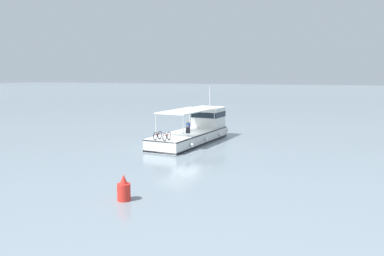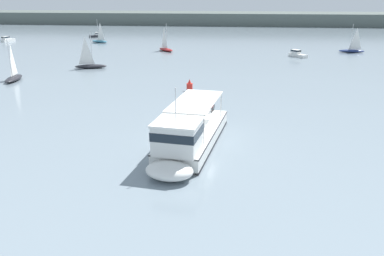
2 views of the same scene
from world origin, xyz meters
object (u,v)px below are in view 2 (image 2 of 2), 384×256
(motorboat_horizon_east, at_px, (297,54))
(sailboat_outer_anchorage, at_px, (90,65))
(motorboat_horizon_west, at_px, (7,39))
(ferry_main, at_px, (188,138))
(sailboat_far_right, at_px, (100,40))
(motorboat_far_left, at_px, (97,35))
(channel_buoy, at_px, (190,86))
(sailboat_off_bow, at_px, (352,50))
(sailboat_near_port, at_px, (14,77))
(sailboat_near_starboard, at_px, (166,48))

(motorboat_horizon_east, bearing_deg, sailboat_outer_anchorage, -153.68)
(sailboat_outer_anchorage, height_order, motorboat_horizon_west, sailboat_outer_anchorage)
(ferry_main, distance_m, sailboat_far_right, 71.31)
(ferry_main, distance_m, motorboat_far_left, 84.94)
(sailboat_outer_anchorage, distance_m, motorboat_horizon_west, 47.32)
(motorboat_far_left, relative_size, motorboat_horizon_east, 1.00)
(ferry_main, relative_size, motorboat_horizon_east, 3.58)
(ferry_main, bearing_deg, channel_buoy, 97.69)
(channel_buoy, bearing_deg, motorboat_horizon_east, 61.56)
(sailboat_far_right, relative_size, sailboat_off_bow, 1.00)
(ferry_main, relative_size, motorboat_horizon_west, 3.43)
(ferry_main, distance_m, sailboat_near_port, 33.46)
(sailboat_far_right, height_order, sailboat_outer_anchorage, same)
(ferry_main, bearing_deg, sailboat_outer_anchorage, 122.25)
(ferry_main, relative_size, sailboat_off_bow, 2.41)
(sailboat_near_starboard, height_order, sailboat_near_port, same)
(sailboat_near_starboard, xyz_separation_m, sailboat_near_port, (-14.09, -30.93, 0.00))
(sailboat_far_right, height_order, sailboat_off_bow, same)
(sailboat_far_right, distance_m, sailboat_outer_anchorage, 35.10)
(motorboat_far_left, bearing_deg, motorboat_horizon_east, -31.04)
(sailboat_outer_anchorage, distance_m, sailboat_off_bow, 50.19)
(motorboat_far_left, xyz_separation_m, sailboat_outer_anchorage, (16.31, -45.90, -0.00))
(sailboat_off_bow, bearing_deg, motorboat_horizon_east, -147.27)
(motorboat_far_left, relative_size, channel_buoy, 2.61)
(sailboat_near_starboard, bearing_deg, sailboat_far_right, 145.97)
(motorboat_far_left, bearing_deg, sailboat_near_starboard, -46.35)
(ferry_main, bearing_deg, sailboat_off_bow, 65.70)
(sailboat_far_right, bearing_deg, sailboat_near_starboard, -34.03)
(motorboat_horizon_east, xyz_separation_m, sailboat_outer_anchorage, (-32.90, -16.28, -0.00))
(sailboat_near_port, bearing_deg, ferry_main, -38.79)
(motorboat_horizon_east, distance_m, sailboat_near_port, 47.40)
(motorboat_horizon_east, distance_m, channel_buoy, 33.09)
(sailboat_near_starboard, distance_m, channel_buoy, 34.95)
(motorboat_horizon_west, xyz_separation_m, channel_buoy, (51.34, -45.53, 0.02))
(motorboat_far_left, height_order, sailboat_off_bow, sailboat_off_bow)
(motorboat_horizon_west, height_order, channel_buoy, channel_buoy)
(sailboat_near_starboard, xyz_separation_m, motorboat_horizon_east, (25.28, -4.53, 0.00))
(motorboat_horizon_west, bearing_deg, sailboat_near_port, -57.08)
(ferry_main, relative_size, sailboat_far_right, 2.41)
(motorboat_horizon_west, bearing_deg, sailboat_off_bow, -6.62)
(sailboat_near_starboard, height_order, motorboat_horizon_west, sailboat_near_starboard)
(motorboat_horizon_west, height_order, sailboat_off_bow, sailboat_off_bow)
(sailboat_off_bow, relative_size, channel_buoy, 3.86)
(sailboat_near_starboard, distance_m, sailboat_far_right, 22.41)
(motorboat_far_left, bearing_deg, motorboat_horizon_west, -143.61)
(motorboat_horizon_west, relative_size, sailboat_off_bow, 0.70)
(sailboat_far_right, relative_size, sailboat_near_port, 1.00)
(channel_buoy, bearing_deg, ferry_main, -82.31)
(sailboat_near_port, bearing_deg, motorboat_horizon_west, 122.92)
(sailboat_outer_anchorage, distance_m, sailboat_near_port, 12.01)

